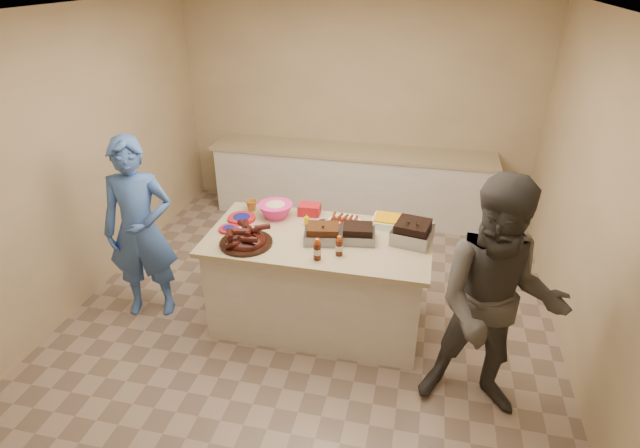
% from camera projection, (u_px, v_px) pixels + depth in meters
% --- Properties ---
extents(room, '(4.50, 5.00, 2.70)m').
position_uv_depth(room, '(312.00, 312.00, 4.83)').
color(room, tan).
rests_on(room, ground).
extents(back_counter, '(3.60, 0.64, 0.90)m').
position_uv_depth(back_counter, '(350.00, 182.00, 6.52)').
color(back_counter, silver).
rests_on(back_counter, ground).
extents(island, '(1.93, 1.02, 0.91)m').
position_uv_depth(island, '(319.00, 321.00, 4.71)').
color(island, silver).
rests_on(island, ground).
extents(rib_platter, '(0.54, 0.54, 0.18)m').
position_uv_depth(rib_platter, '(246.00, 244.00, 4.18)').
color(rib_platter, '#3A0F0B').
rests_on(rib_platter, island).
extents(pulled_pork_tray, '(0.34, 0.28, 0.09)m').
position_uv_depth(pulled_pork_tray, '(323.00, 241.00, 4.23)').
color(pulled_pork_tray, '#47230F').
rests_on(pulled_pork_tray, island).
extents(brisket_tray, '(0.31, 0.27, 0.09)m').
position_uv_depth(brisket_tray, '(357.00, 240.00, 4.23)').
color(brisket_tray, black).
rests_on(brisket_tray, island).
extents(roasting_pan, '(0.37, 0.37, 0.13)m').
position_uv_depth(roasting_pan, '(412.00, 241.00, 4.22)').
color(roasting_pan, gray).
rests_on(roasting_pan, island).
extents(coleslaw_bowl, '(0.32, 0.32, 0.22)m').
position_uv_depth(coleslaw_bowl, '(276.00, 217.00, 4.63)').
color(coleslaw_bowl, '#E82784').
rests_on(coleslaw_bowl, island).
extents(sausage_plate, '(0.35, 0.35, 0.05)m').
position_uv_depth(sausage_plate, '(344.00, 223.00, 4.52)').
color(sausage_plate, silver).
rests_on(sausage_plate, island).
extents(mac_cheese_dish, '(0.35, 0.26, 0.09)m').
position_uv_depth(mac_cheese_dish, '(391.00, 226.00, 4.47)').
color(mac_cheese_dish, '#F3AF03').
rests_on(mac_cheese_dish, island).
extents(bbq_bottle_a, '(0.06, 0.06, 0.18)m').
position_uv_depth(bbq_bottle_a, '(317.00, 259.00, 3.97)').
color(bbq_bottle_a, '#41180C').
rests_on(bbq_bottle_a, island).
extents(bbq_bottle_b, '(0.06, 0.06, 0.17)m').
position_uv_depth(bbq_bottle_b, '(339.00, 255.00, 4.02)').
color(bbq_bottle_b, '#41180C').
rests_on(bbq_bottle_b, island).
extents(mustard_bottle, '(0.04, 0.04, 0.12)m').
position_uv_depth(mustard_bottle, '(307.00, 226.00, 4.46)').
color(mustard_bottle, '#DFBF00').
rests_on(mustard_bottle, island).
extents(sauce_bowl, '(0.14, 0.04, 0.14)m').
position_uv_depth(sauce_bowl, '(322.00, 225.00, 4.48)').
color(sauce_bowl, silver).
rests_on(sauce_bowl, island).
extents(plate_stack_large, '(0.25, 0.25, 0.03)m').
position_uv_depth(plate_stack_large, '(242.00, 220.00, 4.57)').
color(plate_stack_large, '#A6131A').
rests_on(plate_stack_large, island).
extents(plate_stack_small, '(0.18, 0.18, 0.02)m').
position_uv_depth(plate_stack_small, '(229.00, 230.00, 4.39)').
color(plate_stack_small, '#A6131A').
rests_on(plate_stack_small, island).
extents(plastic_cup, '(0.11, 0.10, 0.11)m').
position_uv_depth(plastic_cup, '(252.00, 210.00, 4.75)').
color(plastic_cup, '#9B6421').
rests_on(plastic_cup, island).
extents(basket_stack, '(0.21, 0.16, 0.10)m').
position_uv_depth(basket_stack, '(310.00, 214.00, 4.67)').
color(basket_stack, '#A6131A').
rests_on(basket_stack, island).
extents(guest_blue, '(1.07, 1.84, 0.42)m').
position_uv_depth(guest_blue, '(155.00, 308.00, 4.89)').
color(guest_blue, '#3C64B5').
rests_on(guest_blue, ground).
extents(guest_gray, '(0.98, 1.90, 0.71)m').
position_uv_depth(guest_gray, '(477.00, 402.00, 3.84)').
color(guest_gray, '#4A4844').
rests_on(guest_gray, ground).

